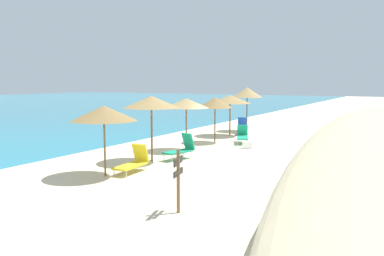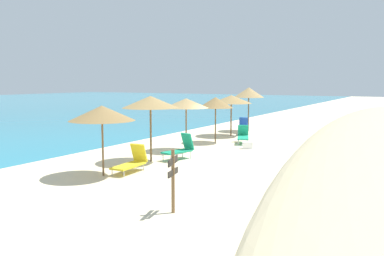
# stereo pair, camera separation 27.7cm
# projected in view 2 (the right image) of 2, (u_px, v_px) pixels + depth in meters

# --- Properties ---
(ground_plane) EXTENTS (160.00, 160.00, 0.00)m
(ground_plane) POSITION_uv_depth(u_px,v_px,m) (227.00, 152.00, 20.10)
(ground_plane) COLOR beige
(beach_umbrella_0) EXTENTS (2.39, 2.39, 2.57)m
(beach_umbrella_0) POSITION_uv_depth(u_px,v_px,m) (102.00, 113.00, 14.88)
(beach_umbrella_0) COLOR brown
(beach_umbrella_0) RESTS_ON ground_plane
(beach_umbrella_1) EXTENTS (2.42, 2.42, 2.82)m
(beach_umbrella_1) POSITION_uv_depth(u_px,v_px,m) (150.00, 102.00, 17.58)
(beach_umbrella_1) COLOR brown
(beach_umbrella_1) RESTS_ON ground_plane
(beach_umbrella_2) EXTENTS (2.23, 2.23, 2.60)m
(beach_umbrella_2) POSITION_uv_depth(u_px,v_px,m) (186.00, 103.00, 20.43)
(beach_umbrella_2) COLOR brown
(beach_umbrella_2) RESTS_ON ground_plane
(beach_umbrella_3) EXTENTS (1.98, 1.98, 2.56)m
(beach_umbrella_3) POSITION_uv_depth(u_px,v_px,m) (216.00, 103.00, 23.09)
(beach_umbrella_3) COLOR brown
(beach_umbrella_3) RESTS_ON ground_plane
(beach_umbrella_4) EXTENTS (2.59, 2.59, 2.57)m
(beach_umbrella_4) POSITION_uv_depth(u_px,v_px,m) (231.00, 99.00, 25.96)
(beach_umbrella_4) COLOR brown
(beach_umbrella_4) RESTS_ON ground_plane
(beach_umbrella_5) EXTENTS (2.08, 2.08, 3.01)m
(beach_umbrella_5) POSITION_uv_depth(u_px,v_px,m) (249.00, 93.00, 28.38)
(beach_umbrella_5) COLOR brown
(beach_umbrella_5) RESTS_ON ground_plane
(lounge_chair_0) EXTENTS (1.69, 0.72, 1.03)m
(lounge_chair_0) POSITION_uv_depth(u_px,v_px,m) (132.00, 162.00, 15.74)
(lounge_chair_0) COLOR yellow
(lounge_chair_0) RESTS_ON ground_plane
(lounge_chair_1) EXTENTS (1.74, 1.16, 0.97)m
(lounge_chair_1) POSITION_uv_depth(u_px,v_px,m) (243.00, 136.00, 23.02)
(lounge_chair_1) COLOR #199972
(lounge_chair_1) RESTS_ON ground_plane
(lounge_chair_2) EXTENTS (1.62, 0.95, 1.13)m
(lounge_chair_2) POSITION_uv_depth(u_px,v_px,m) (180.00, 148.00, 18.32)
(lounge_chair_2) COLOR #199972
(lounge_chair_2) RESTS_ON ground_plane
(lounge_chair_3) EXTENTS (1.68, 1.06, 1.09)m
(lounge_chair_3) POSITION_uv_depth(u_px,v_px,m) (243.00, 128.00, 26.81)
(lounge_chair_3) COLOR blue
(lounge_chair_3) RESTS_ON ground_plane
(wooden_signpost) EXTENTS (0.82, 0.27, 1.69)m
(wooden_signpost) POSITION_uv_depth(u_px,v_px,m) (173.00, 175.00, 10.78)
(wooden_signpost) COLOR brown
(wooden_signpost) RESTS_ON ground_plane
(beach_ball) EXTENTS (0.36, 0.36, 0.36)m
(beach_ball) POSITION_uv_depth(u_px,v_px,m) (329.00, 132.00, 26.82)
(beach_ball) COLOR green
(beach_ball) RESTS_ON ground_plane
(cooler_box) EXTENTS (0.51, 0.58, 0.37)m
(cooler_box) POSITION_uv_depth(u_px,v_px,m) (247.00, 145.00, 21.14)
(cooler_box) COLOR white
(cooler_box) RESTS_ON ground_plane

